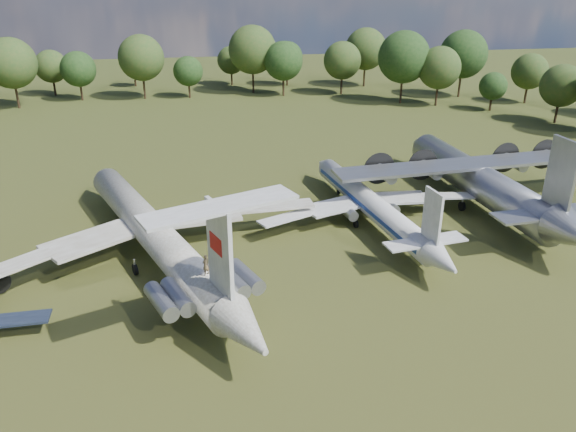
{
  "coord_description": "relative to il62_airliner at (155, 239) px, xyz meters",
  "views": [
    {
      "loc": [
        -0.11,
        -53.47,
        28.44
      ],
      "look_at": [
        8.75,
        -1.34,
        5.0
      ],
      "focal_mm": 35.0,
      "sensor_mm": 36.0,
      "label": 1
    }
  ],
  "objects": [
    {
      "name": "ground",
      "position": [
        5.07,
        -0.82,
        -2.45
      ],
      "size": [
        300.0,
        300.0,
        0.0
      ],
      "primitive_type": "plane",
      "color": "#213913",
      "rests_on": "ground"
    },
    {
      "name": "il62_airliner",
      "position": [
        0.0,
        0.0,
        0.0
      ],
      "size": [
        54.12,
        60.57,
        4.9
      ],
      "primitive_type": null,
      "rotation": [
        0.0,
        0.0,
        0.38
      ],
      "color": "#B6B7B2",
      "rests_on": "ground"
    },
    {
      "name": "tu104_jet",
      "position": [
        25.21,
        5.45,
        -0.56
      ],
      "size": [
        33.72,
        41.65,
        3.78
      ],
      "primitive_type": null,
      "rotation": [
        0.0,
        0.0,
        0.15
      ],
      "color": "beige",
      "rests_on": "ground"
    },
    {
      "name": "an12_transport",
      "position": [
        40.46,
        8.26,
        0.34
      ],
      "size": [
        41.14,
        45.23,
        5.58
      ],
      "primitive_type": null,
      "rotation": [
        0.0,
        0.0,
        0.08
      ],
      "color": "#A3A6AB",
      "rests_on": "ground"
    },
    {
      "name": "person_on_il62",
      "position": [
        5.07,
        -12.74,
        3.38
      ],
      "size": [
        0.8,
        0.78,
        1.86
      ],
      "primitive_type": "imported",
      "rotation": [
        0.0,
        0.0,
        3.86
      ],
      "color": "olive",
      "rests_on": "il62_airliner"
    }
  ]
}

